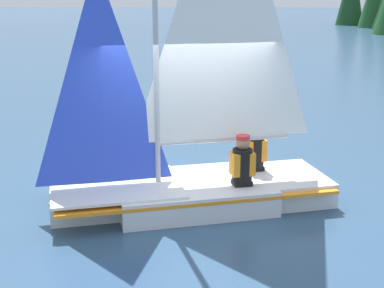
# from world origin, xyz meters

# --- Properties ---
(ground_plane) EXTENTS (260.00, 260.00, 0.00)m
(ground_plane) POSITION_xyz_m (0.00, 0.00, 0.00)
(ground_plane) COLOR #2D4C6B
(sailboat_main) EXTENTS (2.69, 4.51, 5.38)m
(sailboat_main) POSITION_xyz_m (-0.01, 0.02, 0.72)
(sailboat_main) COLOR silver
(sailboat_main) RESTS_ON ground_plane
(sailor_helm) EXTENTS (0.37, 0.40, 1.16)m
(sailor_helm) POSITION_xyz_m (0.14, 0.77, 0.63)
(sailor_helm) COLOR black
(sailor_helm) RESTS_ON ground_plane
(sailor_crew) EXTENTS (0.37, 0.40, 1.16)m
(sailor_crew) POSITION_xyz_m (-0.60, 1.01, 0.63)
(sailor_crew) COLOR black
(sailor_crew) RESTS_ON ground_plane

